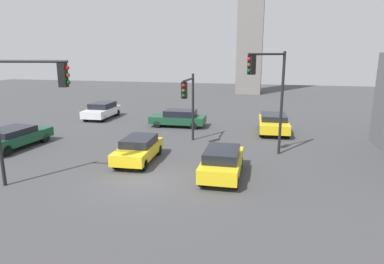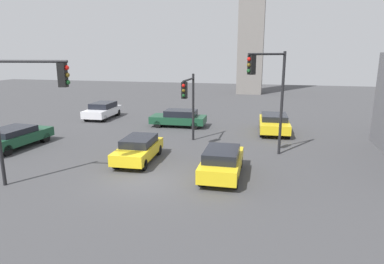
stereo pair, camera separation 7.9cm
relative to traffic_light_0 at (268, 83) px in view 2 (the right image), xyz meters
name	(u,v)px [view 2 (the right image)]	position (x,y,z in m)	size (l,w,h in m)	color
ground_plane	(147,180)	(-5.38, -4.99, -4.25)	(101.35, 101.35, 0.00)	#424244
traffic_light_0	(268,83)	(0.00, 0.00, 0.00)	(2.02, 2.12, 5.98)	black
traffic_light_1	(189,97)	(-4.93, 1.64, -1.07)	(0.32, 2.72, 4.54)	black
traffic_light_2	(26,95)	(-10.00, -6.80, -0.10)	(3.56, 0.69, 5.91)	black
car_0	(274,123)	(0.51, 6.41, -3.51)	(2.31, 4.66, 1.37)	yellow
car_1	(222,162)	(-1.99, -3.64, -3.50)	(1.85, 4.25, 1.43)	yellow
car_2	(138,149)	(-6.86, -2.29, -3.54)	(1.95, 4.15, 1.33)	yellow
car_3	(103,110)	(-14.77, 8.68, -3.50)	(2.09, 4.41, 1.43)	silver
car_4	(179,118)	(-7.02, 6.86, -3.54)	(4.49, 2.07, 1.36)	#19472D
car_5	(14,137)	(-15.59, -1.55, -3.53)	(2.52, 4.91, 1.30)	#19472D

